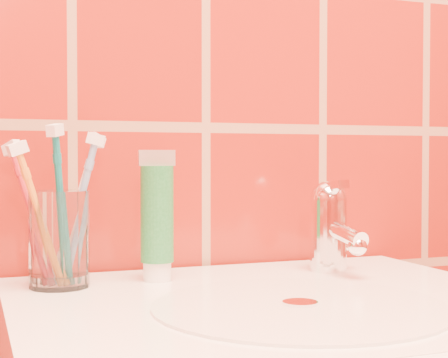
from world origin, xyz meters
name	(u,v)px	position (x,y,z in m)	size (l,w,h in m)	color
glass_tumbler	(59,239)	(-0.21, 1.10, 0.91)	(0.07, 0.07, 0.11)	white
toothpaste_tube	(157,220)	(-0.10, 1.10, 0.92)	(0.04, 0.04, 0.16)	white
faucet	(330,223)	(0.14, 1.09, 0.91)	(0.05, 0.11, 0.12)	white
toothbrush_0	(76,209)	(-0.19, 1.13, 0.94)	(0.08, 0.06, 0.19)	silver
toothbrush_1	(78,210)	(-0.19, 1.11, 0.94)	(0.06, 0.03, 0.19)	#759BD1
toothbrush_2	(61,208)	(-0.21, 1.09, 0.94)	(0.04, 0.04, 0.19)	#0D7075
toothbrush_3	(41,217)	(-0.24, 1.09, 0.93)	(0.07, 0.04, 0.17)	orange
toothbrush_4	(33,215)	(-0.24, 1.12, 0.93)	(0.07, 0.07, 0.18)	#B02532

